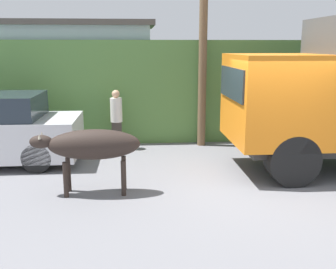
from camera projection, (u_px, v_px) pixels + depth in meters
ground_plane at (270, 187)px, 7.89m from camera, size 60.00×60.00×0.00m
hillside_embankment at (210, 83)px, 14.19m from camera, size 32.00×5.95×2.94m
building_backdrop at (79, 79)px, 12.36m from camera, size 4.69×2.70×3.50m
brown_cow at (92, 145)px, 7.36m from camera, size 2.05×0.57×1.26m
pedestrian_on_hill at (116, 117)px, 10.68m from camera, size 0.33×0.33×1.62m
utility_pole at (203, 23)px, 10.51m from camera, size 0.90×0.23×6.50m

